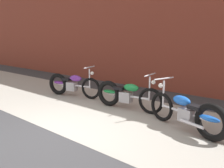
{
  "coord_description": "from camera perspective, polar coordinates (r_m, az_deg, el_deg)",
  "views": [
    {
      "loc": [
        3.76,
        -2.7,
        1.93
      ],
      "look_at": [
        -0.07,
        1.8,
        0.75
      ],
      "focal_mm": 37.83,
      "sensor_mm": 36.0,
      "label": 1
    }
  ],
  "objects": [
    {
      "name": "sidewalk_slab",
      "position": [
        6.13,
        0.16,
        -7.02
      ],
      "size": [
        36.0,
        3.5,
        0.01
      ],
      "primitive_type": "cube",
      "color": "#9E998E",
      "rests_on": "ground"
    },
    {
      "name": "ground_plane",
      "position": [
        5.01,
        -13.16,
        -11.66
      ],
      "size": [
        80.0,
        80.0,
        0.0
      ],
      "primitive_type": "plane",
      "color": "#38383A"
    },
    {
      "name": "motorcycle_blue",
      "position": [
        5.09,
        18.34,
        -6.79
      ],
      "size": [
        1.95,
        0.82,
        1.03
      ],
      "rotation": [
        0.0,
        0.0,
        2.85
      ],
      "color": "black",
      "rests_on": "ground"
    },
    {
      "name": "brick_building_wall",
      "position": [
        8.81,
        15.57,
        17.77
      ],
      "size": [
        36.0,
        0.5,
        5.97
      ],
      "primitive_type": "cube",
      "color": "brown",
      "rests_on": "ground"
    },
    {
      "name": "motorcycle_green",
      "position": [
        6.4,
        2.79,
        -2.56
      ],
      "size": [
        2.0,
        0.58,
        1.03
      ],
      "rotation": [
        0.0,
        0.0,
        0.11
      ],
      "color": "black",
      "rests_on": "ground"
    },
    {
      "name": "motorcycle_purple",
      "position": [
        7.89,
        -10.13,
        -0.08
      ],
      "size": [
        1.97,
        0.73,
        1.03
      ],
      "rotation": [
        0.0,
        0.0,
        0.24
      ],
      "color": "black",
      "rests_on": "ground"
    }
  ]
}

